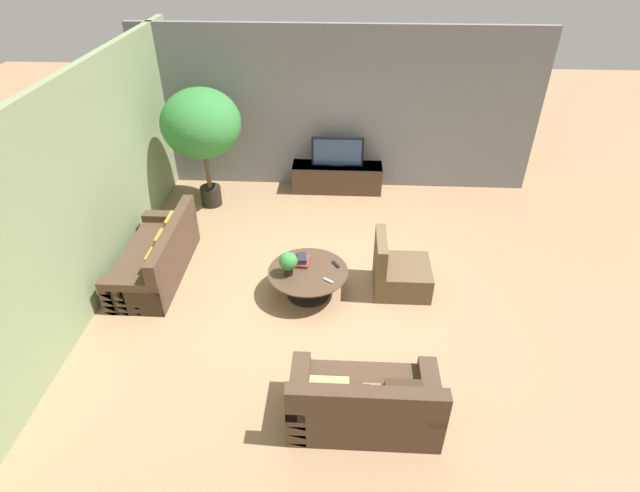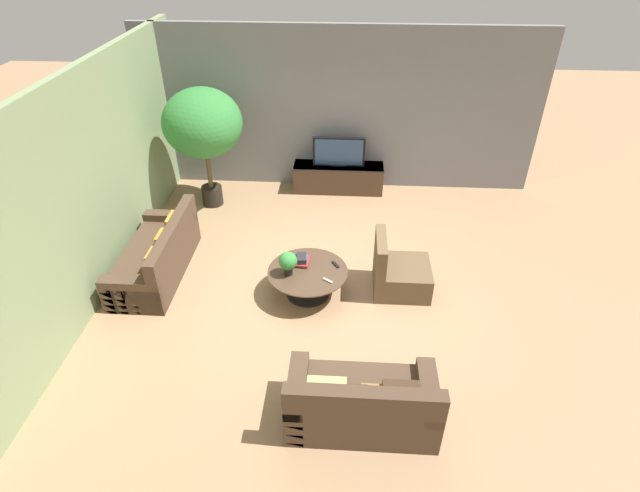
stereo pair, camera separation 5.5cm
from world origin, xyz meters
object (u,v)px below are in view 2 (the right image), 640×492
at_px(couch_near_entry, 362,404).
at_px(armchair_wicker, 398,273).
at_px(television, 339,152).
at_px(potted_palm_tall, 203,125).
at_px(media_console, 338,177).
at_px(couch_by_wall, 158,257).
at_px(potted_plant_tabletop, 288,262).
at_px(coffee_table, 308,278).

height_order(couch_near_entry, armchair_wicker, armchair_wicker).
relative_size(television, couch_near_entry, 0.61).
height_order(armchair_wicker, potted_palm_tall, potted_palm_tall).
relative_size(television, armchair_wicker, 1.14).
bearing_deg(potted_palm_tall, media_console, 16.28).
height_order(media_console, television, television).
height_order(couch_by_wall, potted_palm_tall, potted_palm_tall).
relative_size(couch_by_wall, couch_near_entry, 1.22).
relative_size(potted_palm_tall, potted_plant_tabletop, 6.15).
height_order(couch_near_entry, potted_palm_tall, potted_palm_tall).
bearing_deg(couch_by_wall, armchair_wicker, 87.48).
distance_m(media_console, potted_plant_tabletop, 3.35).
relative_size(coffee_table, armchair_wicker, 1.31).
bearing_deg(coffee_table, television, 84.05).
height_order(television, potted_palm_tall, potted_palm_tall).
relative_size(television, coffee_table, 0.86).
bearing_deg(armchair_wicker, couch_near_entry, 166.90).
bearing_deg(media_console, potted_plant_tabletop, -100.25).
relative_size(television, potted_palm_tall, 0.45).
bearing_deg(potted_palm_tall, television, 16.24).
relative_size(media_console, television, 1.79).
distance_m(television, potted_palm_tall, 2.53).
height_order(television, couch_near_entry, television).
bearing_deg(television, couch_near_entry, -85.52).
bearing_deg(couch_by_wall, coffee_table, 80.92).
xyz_separation_m(couch_near_entry, potted_plant_tabletop, (-1.01, 2.03, 0.33)).
bearing_deg(potted_palm_tall, armchair_wicker, -35.06).
height_order(television, coffee_table, television).
height_order(coffee_table, potted_palm_tall, potted_palm_tall).
bearing_deg(couch_near_entry, couch_by_wall, -39.22).
bearing_deg(couch_near_entry, media_console, -85.53).
relative_size(armchair_wicker, potted_palm_tall, 0.40).
bearing_deg(armchair_wicker, potted_palm_tall, 54.94).
bearing_deg(potted_palm_tall, couch_by_wall, -98.02).
bearing_deg(potted_plant_tabletop, potted_palm_tall, 123.66).
bearing_deg(potted_plant_tabletop, media_console, 79.75).
relative_size(media_console, couch_near_entry, 1.10).
bearing_deg(coffee_table, potted_palm_tall, 128.42).
bearing_deg(media_console, armchair_wicker, -72.22).
bearing_deg(media_console, potted_palm_tall, -163.72).
xyz_separation_m(coffee_table, potted_palm_tall, (-1.99, 2.51, 1.25)).
bearing_deg(armchair_wicker, couch_by_wall, 87.48).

